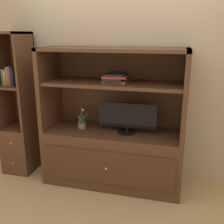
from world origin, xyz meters
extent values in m
plane|color=tan|center=(0.00, 0.00, 0.00)|extent=(8.00, 8.00, 0.00)
cube|color=tan|center=(0.00, 0.75, 1.40)|extent=(6.00, 0.10, 2.80)
cube|color=#4C2D1C|center=(0.00, 0.40, 0.33)|extent=(1.63, 0.58, 0.66)
cube|color=#462A19|center=(0.00, 0.10, 0.33)|extent=(1.50, 0.02, 0.39)
sphere|color=silver|center=(0.00, 0.08, 0.33)|extent=(0.02, 0.02, 0.02)
cube|color=#4C2D1C|center=(-0.79, 0.40, 1.14)|extent=(0.05, 0.58, 0.96)
cube|color=#4C2D1C|center=(0.79, 0.40, 1.14)|extent=(0.05, 0.58, 0.96)
cube|color=#4C2D1C|center=(0.00, 0.68, 1.14)|extent=(1.63, 0.02, 0.96)
cube|color=#4C2D1C|center=(0.00, 0.40, 1.60)|extent=(1.63, 0.58, 0.04)
cube|color=#4C2D1C|center=(0.00, 0.40, 1.23)|extent=(1.53, 0.52, 0.04)
cylinder|color=black|center=(0.17, 0.40, 0.66)|extent=(0.22, 0.22, 0.01)
cylinder|color=black|center=(0.17, 0.40, 0.70)|extent=(0.03, 0.03, 0.05)
cube|color=black|center=(0.17, 0.40, 0.87)|extent=(0.67, 0.02, 0.29)
cube|color=black|center=(0.17, 0.38, 0.87)|extent=(0.62, 0.00, 0.26)
cylinder|color=#8C7251|center=(-0.39, 0.41, 0.69)|extent=(0.10, 0.10, 0.07)
cylinder|color=#3D6B33|center=(-0.39, 0.41, 0.82)|extent=(0.01, 0.01, 0.18)
cube|color=#2D7A38|center=(-0.37, 0.42, 0.78)|extent=(0.02, 0.07, 0.09)
cube|color=#2D7A38|center=(-0.39, 0.44, 0.78)|extent=(0.13, 0.01, 0.12)
cube|color=#2D7A38|center=(-0.42, 0.41, 0.78)|extent=(0.03, 0.13, 0.10)
cube|color=#2D7A38|center=(-0.40, 0.39, 0.78)|extent=(0.08, 0.02, 0.09)
sphere|color=silver|center=(-0.38, 0.42, 0.88)|extent=(0.03, 0.03, 0.03)
sphere|color=silver|center=(-0.40, 0.42, 0.89)|extent=(0.02, 0.02, 0.02)
cube|color=#A56638|center=(0.03, 0.40, 1.26)|extent=(0.26, 0.26, 0.02)
cube|color=black|center=(0.01, 0.39, 1.28)|extent=(0.23, 0.31, 0.03)
cube|color=red|center=(0.03, 0.40, 1.31)|extent=(0.28, 0.31, 0.02)
cube|color=black|center=(0.03, 0.40, 1.33)|extent=(0.22, 0.28, 0.02)
cube|color=#4C2D1C|center=(-1.26, 0.40, 0.30)|extent=(0.37, 0.42, 0.60)
sphere|color=silver|center=(-1.26, 0.19, 0.45)|extent=(0.02, 0.02, 0.02)
sphere|color=silver|center=(-1.26, 0.19, 0.18)|extent=(0.02, 0.02, 0.02)
cube|color=#4C2D1C|center=(-1.44, 0.40, 1.20)|extent=(0.03, 0.42, 1.19)
cube|color=#4C2D1C|center=(-1.09, 0.40, 1.20)|extent=(0.03, 0.42, 1.19)
cube|color=#4C2D1C|center=(-1.26, 0.60, 1.20)|extent=(0.37, 0.02, 1.19)
cube|color=#4C2D1C|center=(-1.26, 0.40, 1.14)|extent=(0.31, 0.38, 0.03)
cube|color=#4C2D1C|center=(-1.26, 0.40, 1.78)|extent=(0.37, 0.42, 0.03)
cube|color=teal|center=(-1.38, 0.40, 1.25)|extent=(0.02, 0.14, 0.20)
cube|color=gold|center=(-1.36, 0.40, 1.25)|extent=(0.03, 0.14, 0.19)
cube|color=#A56638|center=(-1.32, 0.40, 1.26)|extent=(0.04, 0.14, 0.22)
cube|color=purple|center=(-1.28, 0.40, 1.27)|extent=(0.03, 0.14, 0.24)
cube|color=black|center=(-1.24, 0.40, 1.26)|extent=(0.04, 0.17, 0.21)
camera|label=1|loc=(0.72, -2.43, 1.76)|focal=42.24mm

